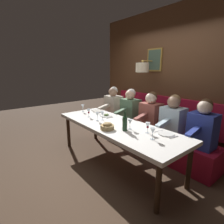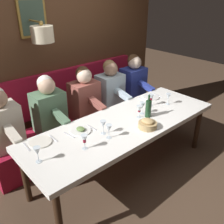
% 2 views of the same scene
% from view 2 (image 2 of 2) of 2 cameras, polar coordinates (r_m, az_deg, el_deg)
% --- Properties ---
extents(ground_plane, '(12.00, 12.00, 0.00)m').
position_cam_2_polar(ground_plane, '(3.45, 2.68, -13.19)').
color(ground_plane, '#4C3828').
extents(dining_table, '(0.90, 2.58, 0.74)m').
position_cam_2_polar(dining_table, '(3.06, 2.95, -3.42)').
color(dining_table, white).
rests_on(dining_table, ground_plane).
extents(banquette_bench, '(0.52, 2.78, 0.45)m').
position_cam_2_polar(banquette_bench, '(3.88, -6.47, -4.24)').
color(banquette_bench, maroon).
rests_on(banquette_bench, ground_plane).
extents(back_wall_panel, '(0.59, 3.98, 2.90)m').
position_cam_2_polar(back_wall_panel, '(3.91, -12.53, 13.64)').
color(back_wall_panel, '#51331E').
rests_on(back_wall_panel, ground_plane).
extents(diner_nearest, '(0.60, 0.40, 0.79)m').
position_cam_2_polar(diner_nearest, '(4.27, 4.99, 7.54)').
color(diner_nearest, '#283893').
rests_on(diner_nearest, banquette_bench).
extents(diner_near, '(0.60, 0.40, 0.79)m').
position_cam_2_polar(diner_near, '(3.92, -0.40, 5.86)').
color(diner_near, silver).
rests_on(diner_near, banquette_bench).
extents(diner_middle, '(0.60, 0.40, 0.79)m').
position_cam_2_polar(diner_middle, '(3.63, -6.36, 3.93)').
color(diner_middle, '#934C42').
rests_on(diner_middle, banquette_bench).
extents(diner_far, '(0.60, 0.40, 0.79)m').
position_cam_2_polar(diner_far, '(3.36, -14.42, 1.24)').
color(diner_far, '#567A5B').
rests_on(diner_far, banquette_bench).
extents(diner_farthest, '(0.60, 0.40, 0.79)m').
position_cam_2_polar(diner_farthest, '(3.17, -24.06, -2.01)').
color(diner_farthest, beige).
rests_on(diner_farthest, banquette_bench).
extents(place_setting_0, '(0.24, 0.32, 0.05)m').
position_cam_2_polar(place_setting_0, '(2.86, -7.25, -4.21)').
color(place_setting_0, white).
rests_on(place_setting_0, dining_table).
extents(place_setting_1, '(0.24, 0.31, 0.01)m').
position_cam_2_polar(place_setting_1, '(2.75, -16.23, -6.70)').
color(place_setting_1, silver).
rests_on(place_setting_1, dining_table).
extents(place_setting_2, '(0.24, 0.33, 0.01)m').
position_cam_2_polar(place_setting_2, '(3.75, 8.97, 3.39)').
color(place_setting_2, white).
rests_on(place_setting_2, dining_table).
extents(wine_glass_0, '(0.07, 0.07, 0.16)m').
position_cam_2_polar(wine_glass_0, '(3.53, 12.90, 3.48)').
color(wine_glass_0, silver).
rests_on(wine_glass_0, dining_table).
extents(wine_glass_1, '(0.07, 0.07, 0.16)m').
position_cam_2_polar(wine_glass_1, '(3.20, 7.03, 1.48)').
color(wine_glass_1, silver).
rests_on(wine_glass_1, dining_table).
extents(wine_glass_2, '(0.07, 0.07, 0.16)m').
position_cam_2_polar(wine_glass_2, '(2.42, -16.86, -8.80)').
color(wine_glass_2, silver).
rests_on(wine_glass_2, dining_table).
extents(wine_glass_3, '(0.07, 0.07, 0.16)m').
position_cam_2_polar(wine_glass_3, '(3.46, 9.06, 3.28)').
color(wine_glass_3, silver).
rests_on(wine_glass_3, dining_table).
extents(wine_glass_4, '(0.07, 0.07, 0.16)m').
position_cam_2_polar(wine_glass_4, '(2.74, -2.06, -2.93)').
color(wine_glass_4, silver).
rests_on(wine_glass_4, dining_table).
extents(wine_glass_5, '(0.07, 0.07, 0.16)m').
position_cam_2_polar(wine_glass_5, '(2.51, -6.41, -6.26)').
color(wine_glass_5, silver).
rests_on(wine_glass_5, dining_table).
extents(wine_glass_6, '(0.07, 0.07, 0.16)m').
position_cam_2_polar(wine_glass_6, '(2.67, -0.73, -3.86)').
color(wine_glass_6, silver).
rests_on(wine_glass_6, dining_table).
extents(wine_glass_7, '(0.07, 0.07, 0.16)m').
position_cam_2_polar(wine_glass_7, '(3.11, 6.35, 0.67)').
color(wine_glass_7, silver).
rests_on(wine_glass_7, dining_table).
extents(wine_bottle, '(0.08, 0.08, 0.30)m').
position_cam_2_polar(wine_bottle, '(3.14, 8.40, 0.82)').
color(wine_bottle, '#19381E').
rests_on(wine_bottle, dining_table).
extents(bread_bowl, '(0.22, 0.22, 0.12)m').
position_cam_2_polar(bread_bowl, '(2.92, 8.24, -2.77)').
color(bread_bowl, tan).
rests_on(bread_bowl, dining_table).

